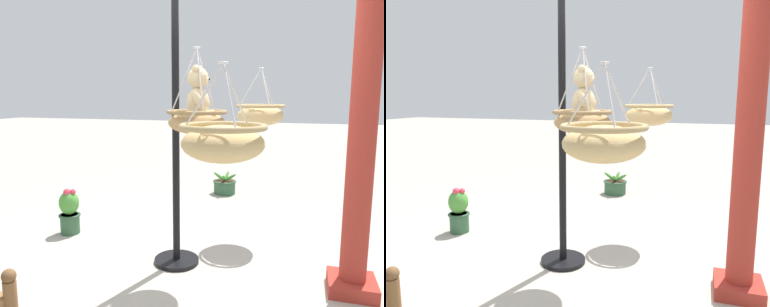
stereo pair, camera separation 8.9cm
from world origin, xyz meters
The scene contains 9 objects.
ground_plane centered at (0.00, 0.00, 0.00)m, with size 40.00×40.00×0.00m, color #A8A093.
display_pole_central centered at (-0.10, -0.16, 0.84)m, with size 0.44×0.44×2.63m.
hanging_basket_with_teddy centered at (0.05, 0.09, 1.42)m, with size 0.53×0.53×0.75m.
teddy_bear centered at (0.05, 0.11, 1.63)m, with size 0.32×0.29×0.47m.
hanging_basket_left_high centered at (-1.09, 0.50, 1.43)m, with size 0.55×0.55×0.65m.
hanging_basket_right_low centered at (1.00, 0.53, 1.37)m, with size 0.53×0.53×0.59m.
greenhouse_pillar_right centered at (-0.01, 1.43, 1.46)m, with size 0.41×0.41×3.02m.
potted_plant_tall_leafy centered at (-0.46, -1.65, 0.27)m, with size 0.26×0.26×0.56m.
potted_plant_small_succulent centered at (-2.80, -0.26, 0.14)m, with size 0.42×0.43×0.37m.
Camera 2 is at (3.11, 1.09, 1.64)m, focal length 34.36 mm.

